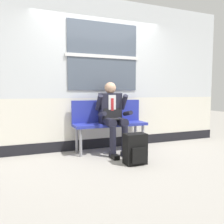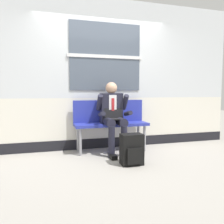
{
  "view_description": "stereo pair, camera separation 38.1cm",
  "coord_description": "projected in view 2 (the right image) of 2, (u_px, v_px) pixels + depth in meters",
  "views": [
    {
      "loc": [
        -1.42,
        -3.57,
        1.1
      ],
      "look_at": [
        0.05,
        0.12,
        0.75
      ],
      "focal_mm": 36.59,
      "sensor_mm": 36.0,
      "label": 1
    },
    {
      "loc": [
        -1.06,
        -3.69,
        1.1
      ],
      "look_at": [
        0.05,
        0.12,
        0.75
      ],
      "focal_mm": 36.59,
      "sensor_mm": 36.0,
      "label": 2
    }
  ],
  "objects": [
    {
      "name": "ground_plane",
      "position": [
        111.0,
        156.0,
        3.93
      ],
      "size": [
        18.0,
        18.0,
        0.0
      ],
      "primitive_type": "plane",
      "color": "#9E9991"
    },
    {
      "name": "person_seated",
      "position": [
        113.0,
        115.0,
        4.07
      ],
      "size": [
        0.57,
        0.7,
        1.28
      ],
      "color": "#1E1E2D",
      "rests_on": "ground"
    },
    {
      "name": "bench_with_person",
      "position": [
        110.0,
        120.0,
        4.27
      ],
      "size": [
        1.36,
        0.42,
        0.94
      ],
      "color": "#28339E",
      "rests_on": "ground"
    },
    {
      "name": "backpack",
      "position": [
        132.0,
        150.0,
        3.44
      ],
      "size": [
        0.33,
        0.25,
        0.47
      ],
      "color": "black",
      "rests_on": "ground"
    },
    {
      "name": "station_wall",
      "position": [
        102.0,
        75.0,
        4.44
      ],
      "size": [
        5.55,
        0.17,
        2.87
      ],
      "color": "silver",
      "rests_on": "ground"
    }
  ]
}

